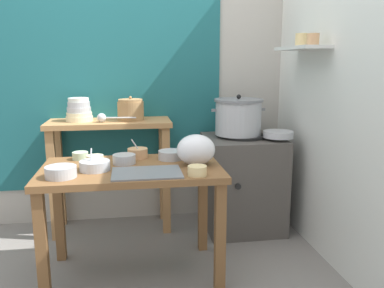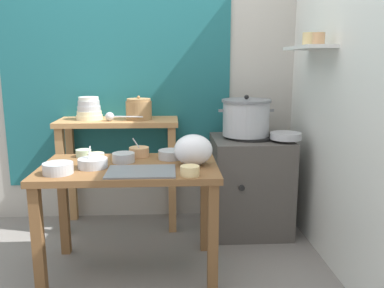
{
  "view_description": "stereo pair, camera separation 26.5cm",
  "coord_description": "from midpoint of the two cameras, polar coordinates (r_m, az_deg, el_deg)",
  "views": [
    {
      "loc": [
        0.03,
        -2.35,
        1.35
      ],
      "look_at": [
        0.44,
        0.21,
        0.82
      ],
      "focal_mm": 37.43,
      "sensor_mm": 36.0,
      "label": 1
    },
    {
      "loc": [
        0.3,
        -2.38,
        1.35
      ],
      "look_at": [
        0.44,
        0.21,
        0.82
      ],
      "focal_mm": 37.43,
      "sensor_mm": 36.0,
      "label": 2
    }
  ],
  "objects": [
    {
      "name": "ground_plane",
      "position": [
        2.73,
        -11.79,
        -18.36
      ],
      "size": [
        9.0,
        9.0,
        0.0
      ],
      "primitive_type": "plane",
      "color": "gray"
    },
    {
      "name": "wall_back",
      "position": [
        3.46,
        -10.44,
        10.6
      ],
      "size": [
        4.4,
        0.12,
        2.6
      ],
      "color": "#B2ADA3",
      "rests_on": "ground"
    },
    {
      "name": "wall_right",
      "position": [
        2.85,
        17.03,
        10.06
      ],
      "size": [
        0.3,
        3.2,
        2.6
      ],
      "color": "silver",
      "rests_on": "ground"
    },
    {
      "name": "prep_table",
      "position": [
        2.54,
        -11.52,
        -5.65
      ],
      "size": [
        1.1,
        0.66,
        0.72
      ],
      "color": "brown",
      "rests_on": "ground"
    },
    {
      "name": "back_shelf_table",
      "position": [
        3.28,
        -13.83,
        -0.59
      ],
      "size": [
        0.96,
        0.4,
        0.9
      ],
      "color": "#B27F4C",
      "rests_on": "ground"
    },
    {
      "name": "stove_block",
      "position": [
        3.31,
        4.88,
        -5.48
      ],
      "size": [
        0.6,
        0.61,
        0.78
      ],
      "color": "#4C4742",
      "rests_on": "ground"
    },
    {
      "name": "steamer_pot",
      "position": [
        3.2,
        4.27,
        3.88
      ],
      "size": [
        0.44,
        0.39,
        0.32
      ],
      "color": "#B7BABF",
      "rests_on": "stove_block"
    },
    {
      "name": "clay_pot",
      "position": [
        3.22,
        -11.08,
        4.78
      ],
      "size": [
        0.21,
        0.21,
        0.19
      ],
      "color": "#A37A4C",
      "rests_on": "back_shelf_table"
    },
    {
      "name": "bowl_stack_enamel",
      "position": [
        3.27,
        -18.05,
        4.52
      ],
      "size": [
        0.21,
        0.21,
        0.18
      ],
      "color": "beige",
      "rests_on": "back_shelf_table"
    },
    {
      "name": "ladle",
      "position": [
        3.16,
        -14.9,
        3.62
      ],
      "size": [
        0.3,
        0.08,
        0.07
      ],
      "color": "#B7BABF",
      "rests_on": "back_shelf_table"
    },
    {
      "name": "serving_tray",
      "position": [
        2.34,
        -9.7,
        -4.11
      ],
      "size": [
        0.4,
        0.28,
        0.01
      ],
      "primitive_type": "cube",
      "color": "slate",
      "rests_on": "prep_table"
    },
    {
      "name": "plastic_bag",
      "position": [
        2.48,
        -2.48,
        -0.87
      ],
      "size": [
        0.24,
        0.21,
        0.19
      ],
      "primitive_type": "ellipsoid",
      "color": "white",
      "rests_on": "prep_table"
    },
    {
      "name": "wide_pan",
      "position": [
        3.13,
        9.85,
        1.36
      ],
      "size": [
        0.23,
        0.23,
        0.05
      ],
      "primitive_type": "cylinder",
      "color": "#B7BABF",
      "rests_on": "stove_block"
    },
    {
      "name": "prep_bowl_0",
      "position": [
        2.39,
        -21.25,
        -3.7
      ],
      "size": [
        0.17,
        0.17,
        0.06
      ],
      "color": "#B7BABF",
      "rests_on": "prep_table"
    },
    {
      "name": "prep_bowl_1",
      "position": [
        2.66,
        -16.45,
        -2.06
      ],
      "size": [
        0.11,
        0.11,
        0.05
      ],
      "color": "beige",
      "rests_on": "prep_table"
    },
    {
      "name": "prep_bowl_2",
      "position": [
        2.48,
        -16.7,
        -2.94
      ],
      "size": [
        0.18,
        0.18,
        0.13
      ],
      "color": "#B7BABF",
      "rests_on": "prep_table"
    },
    {
      "name": "prep_bowl_3",
      "position": [
        2.59,
        -12.56,
        -2.1
      ],
      "size": [
        0.14,
        0.14,
        0.06
      ],
      "color": "#B7BABF",
      "rests_on": "prep_table"
    },
    {
      "name": "prep_bowl_4",
      "position": [
        2.78,
        -18.3,
        -1.58
      ],
      "size": [
        0.1,
        0.1,
        0.05
      ],
      "color": "#B7D1AD",
      "rests_on": "prep_table"
    },
    {
      "name": "prep_bowl_5",
      "position": [
        2.73,
        -10.52,
        -1.25
      ],
      "size": [
        0.13,
        0.13,
        0.13
      ],
      "color": "tan",
      "rests_on": "prep_table"
    },
    {
      "name": "prep_bowl_6",
      "position": [
        2.65,
        -5.92,
        -1.54
      ],
      "size": [
        0.16,
        0.16,
        0.06
      ],
      "color": "#B7BABF",
      "rests_on": "prep_table"
    },
    {
      "name": "prep_bowl_7",
      "position": [
        2.27,
        -2.6,
        -3.81
      ],
      "size": [
        0.11,
        0.11,
        0.06
      ],
      "color": "#E5C684",
      "rests_on": "prep_table"
    }
  ]
}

